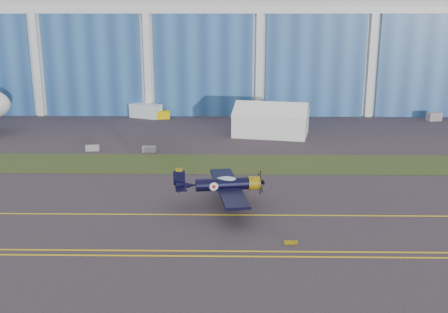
{
  "coord_description": "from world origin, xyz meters",
  "views": [
    {
      "loc": [
        16.76,
        -54.88,
        19.61
      ],
      "look_at": [
        15.77,
        6.44,
        3.08
      ],
      "focal_mm": 42.0,
      "sensor_mm": 36.0,
      "label": 1
    }
  ],
  "objects_px": {
    "warbird": "(223,184)",
    "shipping_container": "(146,111)",
    "tug": "(163,115)",
    "tent": "(271,118)"
  },
  "relations": [
    {
      "from": "tent",
      "to": "tug",
      "type": "height_order",
      "value": "tent"
    },
    {
      "from": "shipping_container",
      "to": "tug",
      "type": "xyz_separation_m",
      "value": [
        3.47,
        -1.01,
        -0.6
      ]
    },
    {
      "from": "warbird",
      "to": "tent",
      "type": "xyz_separation_m",
      "value": [
        7.61,
        35.11,
        0.36
      ]
    },
    {
      "from": "tent",
      "to": "warbird",
      "type": "bearing_deg",
      "value": -90.56
    },
    {
      "from": "tent",
      "to": "shipping_container",
      "type": "relative_size",
      "value": 2.21
    },
    {
      "from": "warbird",
      "to": "shipping_container",
      "type": "relative_size",
      "value": 2.31
    },
    {
      "from": "warbird",
      "to": "tent",
      "type": "distance_m",
      "value": 35.93
    },
    {
      "from": "warbird",
      "to": "shipping_container",
      "type": "xyz_separation_m",
      "value": [
        -16.19,
        49.93,
        -1.13
      ]
    },
    {
      "from": "tent",
      "to": "shipping_container",
      "type": "xyz_separation_m",
      "value": [
        -23.8,
        14.82,
        -1.49
      ]
    },
    {
      "from": "tug",
      "to": "warbird",
      "type": "bearing_deg",
      "value": -91.03
    }
  ]
}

